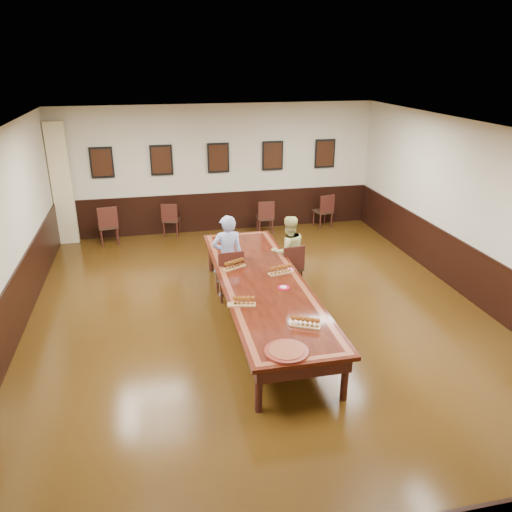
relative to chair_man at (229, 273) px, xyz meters
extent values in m
cube|color=black|center=(0.41, -0.99, -0.51)|extent=(8.00, 10.00, 0.02)
cube|color=white|center=(0.41, -0.99, 2.71)|extent=(8.00, 10.00, 0.02)
cube|color=beige|center=(0.41, 4.02, 1.10)|extent=(8.00, 0.02, 3.20)
cube|color=beige|center=(0.41, -6.00, 1.10)|extent=(8.00, 0.02, 3.20)
cube|color=beige|center=(4.42, -0.99, 1.10)|extent=(0.02, 10.00, 3.20)
imported|color=#506AC9|center=(0.00, 0.11, 0.30)|extent=(0.60, 0.41, 1.59)
imported|color=#D6D887|center=(1.23, 0.31, 0.22)|extent=(0.77, 0.63, 1.43)
cube|color=#EC4EB1|center=(1.01, -0.62, 0.26)|extent=(0.09, 0.15, 0.01)
cube|color=beige|center=(-3.34, 3.83, 0.95)|extent=(0.45, 0.18, 2.90)
cube|color=black|center=(0.41, 3.99, 0.00)|extent=(7.98, 0.04, 1.00)
cube|color=black|center=(-3.57, -0.99, 0.00)|extent=(0.04, 9.98, 1.00)
cube|color=black|center=(4.39, -0.99, 0.00)|extent=(0.04, 9.98, 1.00)
cube|color=black|center=(0.41, -0.99, 0.22)|extent=(1.40, 5.00, 0.06)
cube|color=brown|center=(0.41, -0.99, 0.25)|extent=(1.28, 4.88, 0.00)
cube|color=black|center=(0.41, -0.99, 0.26)|extent=(1.10, 4.70, 0.00)
cube|color=black|center=(0.41, -0.99, 0.07)|extent=(1.25, 4.85, 0.18)
cylinder|color=black|center=(-0.17, -3.31, -0.15)|extent=(0.10, 0.10, 0.69)
cylinder|color=black|center=(0.99, -3.31, -0.15)|extent=(0.10, 0.10, 0.69)
cylinder|color=black|center=(-0.17, 1.33, -0.15)|extent=(0.10, 0.10, 0.69)
cylinder|color=black|center=(0.99, 1.33, -0.15)|extent=(0.10, 0.10, 0.69)
cube|color=black|center=(-2.39, 3.95, 1.40)|extent=(0.54, 0.03, 0.74)
cube|color=black|center=(-2.39, 3.93, 1.40)|extent=(0.46, 0.01, 0.64)
cube|color=black|center=(-0.99, 3.95, 1.40)|extent=(0.54, 0.03, 0.74)
cube|color=black|center=(-0.99, 3.93, 1.40)|extent=(0.46, 0.01, 0.64)
cube|color=black|center=(0.41, 3.95, 1.40)|extent=(0.54, 0.03, 0.74)
cube|color=black|center=(0.41, 3.93, 1.40)|extent=(0.46, 0.01, 0.64)
cube|color=black|center=(1.81, 3.95, 1.40)|extent=(0.54, 0.03, 0.74)
cube|color=black|center=(1.81, 3.93, 1.40)|extent=(0.46, 0.01, 0.64)
cube|color=black|center=(3.21, 3.95, 1.40)|extent=(0.54, 0.03, 0.74)
cube|color=black|center=(3.21, 3.93, 1.40)|extent=(0.46, 0.01, 0.64)
cube|color=#9F7242|center=(0.04, -0.37, 0.27)|extent=(0.45, 0.32, 0.03)
cube|color=#9F7242|center=(0.78, -0.78, 0.27)|extent=(0.46, 0.22, 0.03)
cube|color=#9F7242|center=(-0.10, -1.80, 0.27)|extent=(0.45, 0.21, 0.03)
cube|color=#9F7242|center=(0.64, -2.62, 0.27)|extent=(0.44, 0.31, 0.03)
cylinder|color=#BC0C34|center=(0.68, -1.35, 0.26)|extent=(0.19, 0.19, 0.02)
cylinder|color=silver|center=(0.68, -1.35, 0.27)|extent=(0.11, 0.11, 0.01)
cylinder|color=#581811|center=(0.22, -3.20, 0.27)|extent=(0.58, 0.58, 0.04)
cylinder|color=brown|center=(0.22, -3.20, 0.29)|extent=(0.47, 0.47, 0.01)
camera|label=1|loc=(-1.31, -8.41, 3.75)|focal=35.00mm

